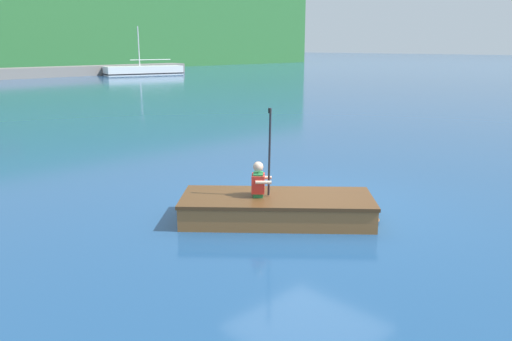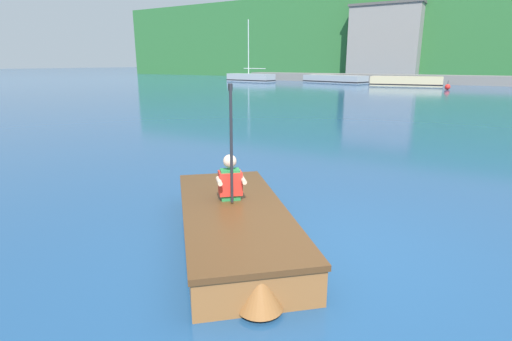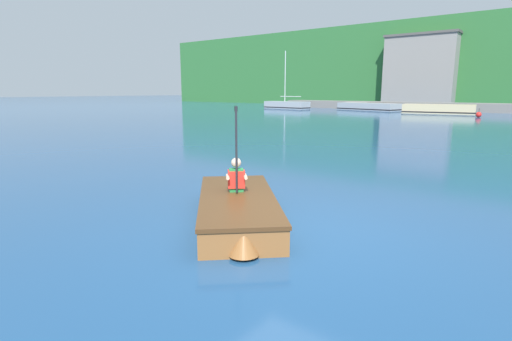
{
  "view_description": "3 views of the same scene",
  "coord_description": "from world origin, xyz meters",
  "views": [
    {
      "loc": [
        -6.78,
        -5.52,
        2.86
      ],
      "look_at": [
        -1.01,
        0.41,
        0.78
      ],
      "focal_mm": 35.0,
      "sensor_mm": 36.0,
      "label": 1
    },
    {
      "loc": [
        1.63,
        -3.8,
        2.12
      ],
      "look_at": [
        -1.01,
        0.41,
        0.78
      ],
      "focal_mm": 28.0,
      "sensor_mm": 36.0,
      "label": 2
    },
    {
      "loc": [
        3.16,
        -4.93,
        2.13
      ],
      "look_at": [
        -1.01,
        0.41,
        0.78
      ],
      "focal_mm": 28.0,
      "sensor_mm": 36.0,
      "label": 3
    }
  ],
  "objects": [
    {
      "name": "moored_boat_dock_west_end",
      "position": [
        20.13,
        37.95,
        0.41
      ],
      "size": [
        7.81,
        4.01,
        4.62
      ],
      "color": "white",
      "rests_on": "ground"
    },
    {
      "name": "person_paddler",
      "position": [
        -1.22,
        0.13,
        0.7
      ],
      "size": [
        0.46,
        0.46,
        1.46
      ],
      "color": "#267F3F",
      "rests_on": "rowboat_foreground"
    },
    {
      "name": "ground_plane",
      "position": [
        0.0,
        0.0,
        0.0
      ],
      "size": [
        300.0,
        300.0,
        0.0
      ],
      "primitive_type": "plane",
      "color": "navy"
    },
    {
      "name": "rowboat_foreground",
      "position": [
        -0.97,
        -0.13,
        0.24
      ],
      "size": [
        3.08,
        3.14,
        0.43
      ],
      "color": "#935B2D",
      "rests_on": "ground"
    }
  ]
}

